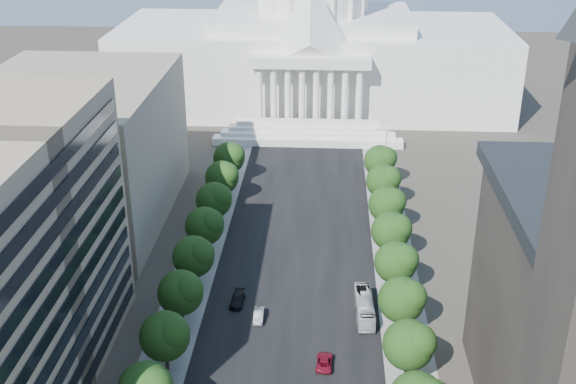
% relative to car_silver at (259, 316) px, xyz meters
% --- Properties ---
extents(road_asphalt, '(30.00, 260.00, 0.01)m').
position_rel_car_silver_xyz_m(road_asphalt, '(5.39, 27.92, -0.76)').
color(road_asphalt, black).
rests_on(road_asphalt, ground).
extents(sidewalk_left, '(8.00, 260.00, 0.02)m').
position_rel_car_silver_xyz_m(sidewalk_left, '(-13.61, 27.92, -0.76)').
color(sidewalk_left, gray).
rests_on(sidewalk_left, ground).
extents(sidewalk_right, '(8.00, 260.00, 0.02)m').
position_rel_car_silver_xyz_m(sidewalk_right, '(24.39, 27.92, -0.76)').
color(sidewalk_right, gray).
rests_on(sidewalk_right, ground).
extents(capitol, '(120.00, 56.00, 73.00)m').
position_rel_car_silver_xyz_m(capitol, '(5.39, 122.81, 19.25)').
color(capitol, white).
rests_on(capitol, ground).
extents(office_block_left_far, '(38.00, 52.00, 30.00)m').
position_rel_car_silver_xyz_m(office_block_left_far, '(-42.61, 37.92, 14.24)').
color(office_block_left_far, gray).
rests_on(office_block_left_far, ground).
extents(tree_l_d, '(7.79, 7.60, 9.97)m').
position_rel_car_silver_xyz_m(tree_l_d, '(-12.27, -14.27, 5.69)').
color(tree_l_d, '#33261C').
rests_on(tree_l_d, ground).
extents(tree_l_e, '(7.79, 7.60, 9.97)m').
position_rel_car_silver_xyz_m(tree_l_e, '(-12.27, -2.27, 5.69)').
color(tree_l_e, '#33261C').
rests_on(tree_l_e, ground).
extents(tree_l_f, '(7.79, 7.60, 9.97)m').
position_rel_car_silver_xyz_m(tree_l_f, '(-12.27, 9.73, 5.69)').
color(tree_l_f, '#33261C').
rests_on(tree_l_f, ground).
extents(tree_l_g, '(7.79, 7.60, 9.97)m').
position_rel_car_silver_xyz_m(tree_l_g, '(-12.27, 21.73, 5.69)').
color(tree_l_g, '#33261C').
rests_on(tree_l_g, ground).
extents(tree_l_h, '(7.79, 7.60, 9.97)m').
position_rel_car_silver_xyz_m(tree_l_h, '(-12.27, 33.73, 5.69)').
color(tree_l_h, '#33261C').
rests_on(tree_l_h, ground).
extents(tree_l_i, '(7.79, 7.60, 9.97)m').
position_rel_car_silver_xyz_m(tree_l_i, '(-12.27, 45.73, 5.69)').
color(tree_l_i, '#33261C').
rests_on(tree_l_i, ground).
extents(tree_l_j, '(7.79, 7.60, 9.97)m').
position_rel_car_silver_xyz_m(tree_l_j, '(-12.27, 57.73, 5.69)').
color(tree_l_j, '#33261C').
rests_on(tree_l_j, ground).
extents(tree_r_d, '(7.79, 7.60, 9.97)m').
position_rel_car_silver_xyz_m(tree_r_d, '(23.73, -14.27, 5.69)').
color(tree_r_d, '#33261C').
rests_on(tree_r_d, ground).
extents(tree_r_e, '(7.79, 7.60, 9.97)m').
position_rel_car_silver_xyz_m(tree_r_e, '(23.73, -2.27, 5.69)').
color(tree_r_e, '#33261C').
rests_on(tree_r_e, ground).
extents(tree_r_f, '(7.79, 7.60, 9.97)m').
position_rel_car_silver_xyz_m(tree_r_f, '(23.73, 9.73, 5.69)').
color(tree_r_f, '#33261C').
rests_on(tree_r_f, ground).
extents(tree_r_g, '(7.79, 7.60, 9.97)m').
position_rel_car_silver_xyz_m(tree_r_g, '(23.73, 21.73, 5.69)').
color(tree_r_g, '#33261C').
rests_on(tree_r_g, ground).
extents(tree_r_h, '(7.79, 7.60, 9.97)m').
position_rel_car_silver_xyz_m(tree_r_h, '(23.73, 33.73, 5.69)').
color(tree_r_h, '#33261C').
rests_on(tree_r_h, ground).
extents(tree_r_i, '(7.79, 7.60, 9.97)m').
position_rel_car_silver_xyz_m(tree_r_i, '(23.73, 45.73, 5.69)').
color(tree_r_i, '#33261C').
rests_on(tree_r_i, ground).
extents(tree_r_j, '(7.79, 7.60, 9.97)m').
position_rel_car_silver_xyz_m(tree_r_j, '(23.73, 57.73, 5.69)').
color(tree_r_j, '#33261C').
rests_on(tree_r_j, ground).
extents(streetlight_c, '(2.61, 0.44, 9.00)m').
position_rel_car_silver_xyz_m(streetlight_c, '(25.29, -2.08, 5.06)').
color(streetlight_c, gray).
rests_on(streetlight_c, ground).
extents(streetlight_d, '(2.61, 0.44, 9.00)m').
position_rel_car_silver_xyz_m(streetlight_d, '(25.29, 22.92, 5.06)').
color(streetlight_d, gray).
rests_on(streetlight_d, ground).
extents(streetlight_e, '(2.61, 0.44, 9.00)m').
position_rel_car_silver_xyz_m(streetlight_e, '(25.29, 47.92, 5.06)').
color(streetlight_e, gray).
rests_on(streetlight_e, ground).
extents(streetlight_f, '(2.61, 0.44, 9.00)m').
position_rel_car_silver_xyz_m(streetlight_f, '(25.29, 72.92, 5.06)').
color(streetlight_f, gray).
rests_on(streetlight_f, ground).
extents(car_silver, '(1.65, 4.64, 1.53)m').
position_rel_car_silver_xyz_m(car_silver, '(0.00, 0.00, 0.00)').
color(car_silver, '#999CA1').
rests_on(car_silver, ground).
extents(car_red, '(2.66, 5.33, 1.45)m').
position_rel_car_silver_xyz_m(car_red, '(11.21, -11.73, -0.04)').
color(car_red, maroon).
rests_on(car_red, ground).
extents(car_dark_b, '(2.45, 5.51, 1.57)m').
position_rel_car_silver_xyz_m(car_dark_b, '(-4.19, 4.64, 0.02)').
color(car_dark_b, black).
rests_on(car_dark_b, ground).
extents(city_bus, '(3.26, 11.99, 3.31)m').
position_rel_car_silver_xyz_m(city_bus, '(17.82, 2.41, 0.89)').
color(city_bus, silver).
rests_on(city_bus, ground).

